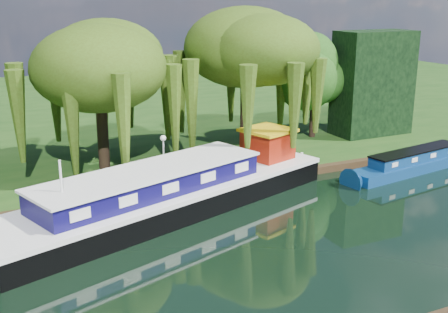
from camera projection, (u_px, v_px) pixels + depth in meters
ground at (233, 253)px, 24.93m from camera, size 120.00×120.00×0.00m
far_bank at (79, 111)px, 54.41m from camera, size 120.00×52.00×0.45m
dutch_barge at (171, 192)px, 29.57m from camera, size 20.47×10.69×4.24m
narrowboat at (415, 163)px, 36.48m from camera, size 10.76×3.33×1.55m
white_cruiser at (405, 168)px, 37.11m from camera, size 2.43×2.11×1.26m
willow_left at (99, 68)px, 33.99m from camera, size 7.30×7.30×8.74m
willow_right at (246, 59)px, 36.28m from camera, size 7.41×7.41×9.02m
tree_far_right at (314, 76)px, 42.34m from camera, size 4.19×4.19×6.85m
conifer_hedge at (373, 83)px, 43.65m from camera, size 6.00×3.00×8.00m
lamppost at (163, 145)px, 33.59m from camera, size 0.36×0.36×2.56m
mooring_posts at (160, 180)px, 31.76m from camera, size 19.16×0.16×1.00m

